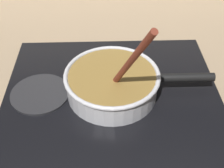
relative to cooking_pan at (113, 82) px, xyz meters
name	(u,v)px	position (x,y,z in m)	size (l,w,h in m)	color
ground	(108,131)	(-0.01, -0.10, -0.07)	(2.40, 1.60, 0.04)	#9E8466
hob_plate	(112,94)	(0.00, 0.00, -0.04)	(0.56, 0.48, 0.01)	black
burner_ring	(112,92)	(0.00, 0.00, -0.03)	(0.19, 0.19, 0.01)	#592D0C
spare_burner	(40,93)	(-0.19, 0.00, -0.03)	(0.15, 0.15, 0.01)	#262628
cooking_pan	(113,82)	(0.00, 0.00, 0.00)	(0.38, 0.28, 0.28)	silver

